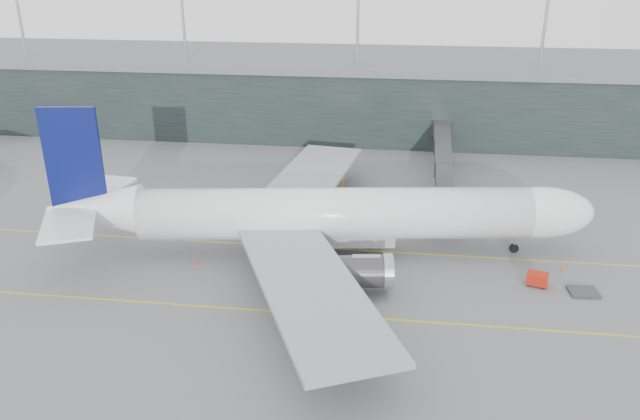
# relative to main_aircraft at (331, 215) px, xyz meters

# --- Properties ---
(ground) EXTENTS (320.00, 320.00, 0.00)m
(ground) POSITION_rel_main_aircraft_xyz_m (-5.95, 5.36, -5.42)
(ground) COLOR #5A5A5F
(ground) RESTS_ON ground
(taxiline_a) EXTENTS (160.00, 0.25, 0.02)m
(taxiline_a) POSITION_rel_main_aircraft_xyz_m (-5.95, 1.36, -5.41)
(taxiline_a) COLOR gold
(taxiline_a) RESTS_ON ground
(taxiline_b) EXTENTS (160.00, 0.25, 0.02)m
(taxiline_b) POSITION_rel_main_aircraft_xyz_m (-5.95, -14.64, -5.41)
(taxiline_b) COLOR gold
(taxiline_b) RESTS_ON ground
(taxiline_lead_main) EXTENTS (0.25, 60.00, 0.02)m
(taxiline_lead_main) POSITION_rel_main_aircraft_xyz_m (-0.95, 25.36, -5.41)
(taxiline_lead_main) COLOR gold
(taxiline_lead_main) RESTS_ON ground
(terminal) EXTENTS (240.00, 36.00, 29.00)m
(terminal) POSITION_rel_main_aircraft_xyz_m (-5.95, 63.36, 2.20)
(terminal) COLOR black
(terminal) RESTS_ON ground
(main_aircraft) EXTENTS (68.79, 64.07, 19.30)m
(main_aircraft) POSITION_rel_main_aircraft_xyz_m (0.00, 0.00, 0.00)
(main_aircraft) COLOR white
(main_aircraft) RESTS_ON ground
(jet_bridge) EXTENTS (4.89, 43.34, 6.27)m
(jet_bridge) POSITION_rel_main_aircraft_xyz_m (15.11, 28.76, -0.72)
(jet_bridge) COLOR #2D2C31
(jet_bridge) RESTS_ON ground
(gse_cart) EXTENTS (2.70, 2.10, 1.62)m
(gse_cart) POSITION_rel_main_aircraft_xyz_m (24.75, -5.19, -4.51)
(gse_cart) COLOR #9E1A0B
(gse_cart) RESTS_ON ground
(baggage_dolly) EXTENTS (3.38, 2.78, 0.32)m
(baggage_dolly) POSITION_rel_main_aircraft_xyz_m (29.73, -6.35, -5.22)
(baggage_dolly) COLOR #313136
(baggage_dolly) RESTS_ON ground
(uld_a) EXTENTS (2.44, 2.11, 1.95)m
(uld_a) POSITION_rel_main_aircraft_xyz_m (-12.50, 15.54, -4.39)
(uld_a) COLOR #3A393E
(uld_a) RESTS_ON ground
(uld_b) EXTENTS (2.21, 1.83, 1.89)m
(uld_b) POSITION_rel_main_aircraft_xyz_m (-9.70, 16.92, -4.42)
(uld_b) COLOR #3A393E
(uld_b) RESTS_ON ground
(uld_c) EXTENTS (2.55, 2.23, 2.00)m
(uld_c) POSITION_rel_main_aircraft_xyz_m (-5.77, 16.00, -4.37)
(uld_c) COLOR #3A393E
(uld_c) RESTS_ON ground
(cone_nose) EXTENTS (0.40, 0.40, 0.64)m
(cone_nose) POSITION_rel_main_aircraft_xyz_m (28.58, -1.30, -5.09)
(cone_nose) COLOR #CD530B
(cone_nose) RESTS_ON ground
(cone_wing_stbd) EXTENTS (0.44, 0.44, 0.71)m
(cone_wing_stbd) POSITION_rel_main_aircraft_xyz_m (1.16, -15.32, -5.06)
(cone_wing_stbd) COLOR #F1530D
(cone_wing_stbd) RESTS_ON ground
(cone_wing_port) EXTENTS (0.45, 0.45, 0.71)m
(cone_wing_port) POSITION_rel_main_aircraft_xyz_m (4.85, 15.47, -5.06)
(cone_wing_port) COLOR #F5360D
(cone_wing_port) RESTS_ON ground
(cone_tail) EXTENTS (0.42, 0.42, 0.67)m
(cone_tail) POSITION_rel_main_aircraft_xyz_m (-16.27, -5.11, -5.08)
(cone_tail) COLOR red
(cone_tail) RESTS_ON ground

